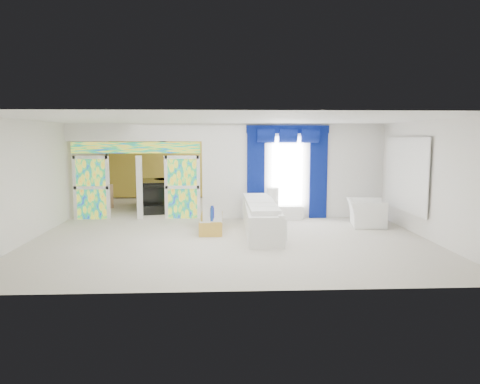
{
  "coord_description": "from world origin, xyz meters",
  "views": [
    {
      "loc": [
        -0.29,
        -13.31,
        2.56
      ],
      "look_at": [
        0.3,
        -1.2,
        1.1
      ],
      "focal_mm": 33.82,
      "sensor_mm": 36.0,
      "label": 1
    }
  ],
  "objects": [
    {
      "name": "stained_panel_left",
      "position": [
        -4.28,
        1.0,
        1.0
      ],
      "size": [
        0.95,
        0.04,
        2.0
      ],
      "primitive_type": "cube",
      "color": "#994C3F",
      "rests_on": "ground"
    },
    {
      "name": "piano_bench",
      "position": [
        -2.48,
        1.78,
        0.14
      ],
      "size": [
        0.89,
        0.5,
        0.28
      ],
      "primitive_type": "cube",
      "rotation": [
        0.0,
        0.0,
        0.22
      ],
      "color": "black",
      "rests_on": "ground"
    },
    {
      "name": "white_sofa",
      "position": [
        0.87,
        -1.24,
        0.37
      ],
      "size": [
        0.93,
        3.9,
        0.74
      ],
      "primitive_type": "cube",
      "rotation": [
        0.0,
        0.0,
        -0.02
      ],
      "color": "white",
      "rests_on": "ground"
    },
    {
      "name": "window_pane",
      "position": [
        1.9,
        0.9,
        1.45
      ],
      "size": [
        1.0,
        0.02,
        2.3
      ],
      "primitive_type": "cube",
      "color": "white",
      "rests_on": "dividing_wall"
    },
    {
      "name": "armchair",
      "position": [
        4.01,
        -0.52,
        0.39
      ],
      "size": [
        1.23,
        1.35,
        0.77
      ],
      "primitive_type": "imported",
      "rotation": [
        0.0,
        0.0,
        1.39
      ],
      "color": "white",
      "rests_on": "ground"
    },
    {
      "name": "tv_console",
      "position": [
        -4.48,
        3.11,
        0.43
      ],
      "size": [
        0.69,
        0.64,
        0.87
      ],
      "primitive_type": "cube",
      "rotation": [
        0.0,
        0.0,
        -0.18
      ],
      "color": "tan",
      "rests_on": "ground"
    },
    {
      "name": "stained_transom",
      "position": [
        -2.85,
        1.0,
        2.25
      ],
      "size": [
        4.0,
        0.05,
        0.35
      ],
      "primitive_type": "cube",
      "color": "#994C3F",
      "rests_on": "dividing_header"
    },
    {
      "name": "coffee_table",
      "position": [
        -0.48,
        -0.94,
        0.2
      ],
      "size": [
        0.63,
        1.79,
        0.39
      ],
      "primitive_type": "cube",
      "rotation": [
        0.0,
        0.0,
        -0.02
      ],
      "color": "gold",
      "rests_on": "ground"
    },
    {
      "name": "stained_panel_right",
      "position": [
        -1.42,
        1.0,
        1.0
      ],
      "size": [
        0.95,
        0.04,
        2.0
      ],
      "primitive_type": "cube",
      "color": "#994C3F",
      "rests_on": "ground"
    },
    {
      "name": "blue_drape_left",
      "position": [
        0.9,
        0.87,
        1.4
      ],
      "size": [
        0.55,
        0.1,
        2.8
      ],
      "primitive_type": "cube",
      "color": "#030844",
      "rests_on": "ground"
    },
    {
      "name": "wall_mirror",
      "position": [
        4.94,
        -1.0,
        1.55
      ],
      "size": [
        0.04,
        2.7,
        1.9
      ],
      "primitive_type": "cube",
      "color": "white",
      "rests_on": "ground"
    },
    {
      "name": "gold_curtains",
      "position": [
        0.0,
        5.9,
        1.5
      ],
      "size": [
        9.7,
        0.12,
        2.9
      ],
      "primitive_type": "cube",
      "color": "gold",
      "rests_on": "ground"
    },
    {
      "name": "chandelier",
      "position": [
        -2.3,
        3.4,
        2.65
      ],
      "size": [
        0.6,
        0.6,
        0.6
      ],
      "primitive_type": "sphere",
      "color": "gold",
      "rests_on": "ceiling"
    },
    {
      "name": "console_table",
      "position": [
        1.72,
        0.67,
        0.21
      ],
      "size": [
        1.28,
        0.46,
        0.42
      ],
      "primitive_type": "cube",
      "rotation": [
        0.0,
        0.0,
        0.05
      ],
      "color": "white",
      "rests_on": "ground"
    },
    {
      "name": "blue_pelmet",
      "position": [
        1.9,
        0.87,
        2.82
      ],
      "size": [
        2.6,
        0.12,
        0.25
      ],
      "primitive_type": "cube",
      "color": "#030844",
      "rests_on": "dividing_wall"
    },
    {
      "name": "table_lamp",
      "position": [
        1.42,
        0.67,
        0.71
      ],
      "size": [
        0.36,
        0.36,
        0.58
      ],
      "primitive_type": "cylinder",
      "color": "white",
      "rests_on": "console_table"
    },
    {
      "name": "blue_drape_right",
      "position": [
        2.9,
        0.87,
        1.4
      ],
      "size": [
        0.55,
        0.1,
        2.8
      ],
      "primitive_type": "cube",
      "color": "#030844",
      "rests_on": "ground"
    },
    {
      "name": "dividing_header",
      "position": [
        -2.85,
        1.0,
        2.73
      ],
      "size": [
        4.3,
        0.18,
        0.55
      ],
      "primitive_type": "cube",
      "color": "white",
      "rests_on": "dividing_wall"
    },
    {
      "name": "floor",
      "position": [
        0.0,
        0.0,
        0.0
      ],
      "size": [
        12.0,
        12.0,
        0.0
      ],
      "primitive_type": "plane",
      "color": "#B7AF9E",
      "rests_on": "ground"
    },
    {
      "name": "grand_piano",
      "position": [
        -2.48,
        3.38,
        0.5
      ],
      "size": [
        1.92,
        2.27,
        1.0
      ],
      "primitive_type": "cube",
      "rotation": [
        0.0,
        0.0,
        0.22
      ],
      "color": "black",
      "rests_on": "ground"
    },
    {
      "name": "dividing_wall",
      "position": [
        2.15,
        1.0,
        1.5
      ],
      "size": [
        5.7,
        0.18,
        3.0
      ],
      "primitive_type": "cube",
      "color": "white",
      "rests_on": "ground"
    },
    {
      "name": "decanters",
      "position": [
        -0.47,
        -0.72,
        0.49
      ],
      "size": [
        0.14,
        0.64,
        0.26
      ],
      "color": "silver",
      "rests_on": "coffee_table"
    }
  ]
}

